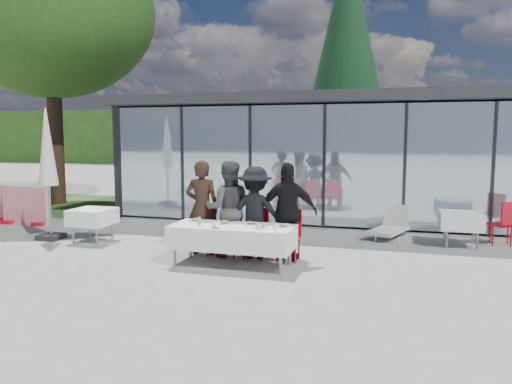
# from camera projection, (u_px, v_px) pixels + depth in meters

# --- Properties ---
(ground) EXTENTS (90.00, 90.00, 0.00)m
(ground) POSITION_uv_depth(u_px,v_px,m) (233.00, 266.00, 9.18)
(ground) COLOR gray
(ground) RESTS_ON ground
(pavilion) EXTENTS (14.80, 8.80, 3.44)m
(pavilion) POSITION_uv_depth(u_px,v_px,m) (374.00, 143.00, 16.14)
(pavilion) COLOR gray
(pavilion) RESTS_ON ground
(treeline) EXTENTS (62.50, 2.00, 4.40)m
(treeline) POSITION_uv_depth(u_px,v_px,m) (334.00, 137.00, 36.15)
(treeline) COLOR #1B3C13
(treeline) RESTS_ON ground
(dining_table) EXTENTS (2.26, 0.96, 0.75)m
(dining_table) POSITION_uv_depth(u_px,v_px,m) (232.00, 237.00, 9.15)
(dining_table) COLOR white
(dining_table) RESTS_ON ground
(diner_a) EXTENTS (0.76, 0.76, 1.90)m
(diner_a) POSITION_uv_depth(u_px,v_px,m) (202.00, 207.00, 9.98)
(diner_a) COLOR #332016
(diner_a) RESTS_ON ground
(diner_chair_a) EXTENTS (0.44, 0.44, 0.97)m
(diner_chair_a) POSITION_uv_depth(u_px,v_px,m) (204.00, 227.00, 10.11)
(diner_chair_a) COLOR #B10B19
(diner_chair_a) RESTS_ON ground
(diner_b) EXTENTS (1.16, 1.16, 1.90)m
(diner_b) POSITION_uv_depth(u_px,v_px,m) (228.00, 209.00, 9.83)
(diner_b) COLOR #474747
(diner_b) RESTS_ON ground
(diner_chair_b) EXTENTS (0.44, 0.44, 0.97)m
(diner_chair_b) POSITION_uv_depth(u_px,v_px,m) (230.00, 229.00, 9.95)
(diner_chair_b) COLOR #B10B19
(diner_chair_b) RESTS_ON ground
(diner_c) EXTENTS (1.27, 1.27, 1.80)m
(diner_c) POSITION_uv_depth(u_px,v_px,m) (255.00, 213.00, 9.67)
(diner_c) COLOR black
(diner_c) RESTS_ON ground
(diner_chair_c) EXTENTS (0.44, 0.44, 0.97)m
(diner_chair_c) POSITION_uv_depth(u_px,v_px,m) (256.00, 230.00, 9.80)
(diner_chair_c) COLOR #B10B19
(diner_chair_c) RESTS_ON ground
(diner_d) EXTENTS (1.21, 1.21, 1.88)m
(diner_d) POSITION_uv_depth(u_px,v_px,m) (288.00, 212.00, 9.48)
(diner_d) COLOR black
(diner_d) RESTS_ON ground
(diner_chair_d) EXTENTS (0.44, 0.44, 0.97)m
(diner_chair_d) POSITION_uv_depth(u_px,v_px,m) (289.00, 232.00, 9.61)
(diner_chair_d) COLOR #B10B19
(diner_chair_d) RESTS_ON ground
(plate_a) EXTENTS (0.27, 0.27, 0.07)m
(plate_a) POSITION_uv_depth(u_px,v_px,m) (195.00, 220.00, 9.53)
(plate_a) COLOR white
(plate_a) RESTS_ON dining_table
(plate_b) EXTENTS (0.27, 0.27, 0.07)m
(plate_b) POSITION_uv_depth(u_px,v_px,m) (225.00, 223.00, 9.27)
(plate_b) COLOR white
(plate_b) RESTS_ON dining_table
(plate_c) EXTENTS (0.27, 0.27, 0.07)m
(plate_c) POSITION_uv_depth(u_px,v_px,m) (250.00, 223.00, 9.19)
(plate_c) COLOR white
(plate_c) RESTS_ON dining_table
(plate_d) EXTENTS (0.27, 0.27, 0.07)m
(plate_d) POSITION_uv_depth(u_px,v_px,m) (283.00, 226.00, 8.95)
(plate_d) COLOR white
(plate_d) RESTS_ON dining_table
(plate_extra) EXTENTS (0.27, 0.27, 0.07)m
(plate_extra) POSITION_uv_depth(u_px,v_px,m) (261.00, 227.00, 8.83)
(plate_extra) COLOR white
(plate_extra) RESTS_ON dining_table
(juice_bottle) EXTENTS (0.06, 0.06, 0.16)m
(juice_bottle) POSITION_uv_depth(u_px,v_px,m) (199.00, 221.00, 9.10)
(juice_bottle) COLOR #8BC250
(juice_bottle) RESTS_ON dining_table
(drinking_glasses) EXTENTS (1.20, 0.15, 0.10)m
(drinking_glasses) POSITION_uv_depth(u_px,v_px,m) (249.00, 226.00, 8.81)
(drinking_glasses) COLOR silver
(drinking_glasses) RESTS_ON dining_table
(folded_eyeglasses) EXTENTS (0.14, 0.03, 0.01)m
(folded_eyeglasses) POSITION_uv_depth(u_px,v_px,m) (216.00, 228.00, 8.84)
(folded_eyeglasses) COLOR black
(folded_eyeglasses) RESTS_ON dining_table
(spare_table_left) EXTENTS (0.86, 0.86, 0.74)m
(spare_table_left) POSITION_uv_depth(u_px,v_px,m) (92.00, 217.00, 11.25)
(spare_table_left) COLOR white
(spare_table_left) RESTS_ON ground
(spare_table_right) EXTENTS (0.86, 0.86, 0.74)m
(spare_table_right) POSITION_uv_depth(u_px,v_px,m) (461.00, 221.00, 10.74)
(spare_table_right) COLOR white
(spare_table_right) RESTS_ON ground
(spare_chair_b) EXTENTS (0.62, 0.62, 0.97)m
(spare_chair_b) POSITION_uv_depth(u_px,v_px,m) (505.00, 221.00, 10.79)
(spare_chair_b) COLOR #B10B19
(spare_chair_b) RESTS_ON ground
(market_umbrella) EXTENTS (0.50, 0.50, 3.00)m
(market_umbrella) POSITION_uv_depth(u_px,v_px,m) (47.00, 155.00, 11.29)
(market_umbrella) COLOR black
(market_umbrella) RESTS_ON ground
(lounger) EXTENTS (0.99, 1.45, 0.72)m
(lounger) POSITION_uv_depth(u_px,v_px,m) (391.00, 226.00, 11.77)
(lounger) COLOR silver
(lounger) RESTS_ON ground
(deciduous_tree) EXTENTS (7.04, 6.40, 9.38)m
(deciduous_tree) POSITION_uv_depth(u_px,v_px,m) (50.00, 11.00, 16.56)
(deciduous_tree) COLOR #382316
(deciduous_tree) RESTS_ON ground
(conifer_tree) EXTENTS (4.00, 4.00, 10.50)m
(conifer_tree) POSITION_uv_depth(u_px,v_px,m) (347.00, 48.00, 20.73)
(conifer_tree) COLOR #382316
(conifer_tree) RESTS_ON ground
(grass_patch) EXTENTS (5.00, 5.00, 0.02)m
(grass_patch) POSITION_uv_depth(u_px,v_px,m) (59.00, 204.00, 17.31)
(grass_patch) COLOR #385926
(grass_patch) RESTS_ON ground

